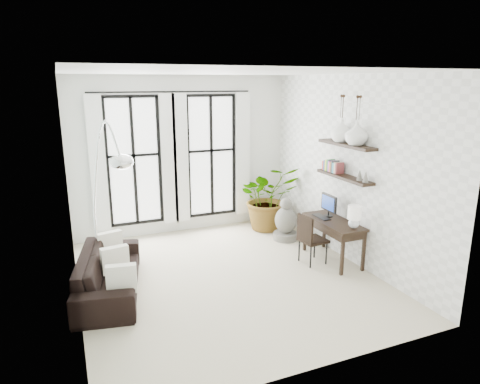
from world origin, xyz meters
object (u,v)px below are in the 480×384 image
buddha (286,222)px  sofa (109,272)px  desk_chair (310,236)px  arc_lamp (106,163)px  desk (335,224)px  plant (268,197)px

buddha → sofa: bearing=-165.2°
sofa → desk_chair: bearing=-83.6°
buddha → arc_lamp: bearing=-170.1°
desk → buddha: (-0.26, 1.29, -0.34)m
buddha → desk: bearing=-78.7°
plant → desk_chair: plant is taller
desk_chair → sofa: bearing=170.1°
sofa → desk_chair: size_ratio=2.40×
desk_chair → buddha: 1.22m
desk → buddha: size_ratio=1.45×
sofa → desk: bearing=-84.5°
desk → arc_lamp: size_ratio=0.49×
plant → desk_chair: size_ratio=1.58×
plant → desk: bearing=-81.7°
desk → sofa: bearing=174.4°
plant → buddha: 0.80m
plant → desk: 2.04m
sofa → arc_lamp: (0.11, 0.33, 1.60)m
desk → plant: bearing=98.3°
desk → buddha: bearing=101.3°
plant → buddha: plant is taller
desk_chair → buddha: size_ratio=1.02×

